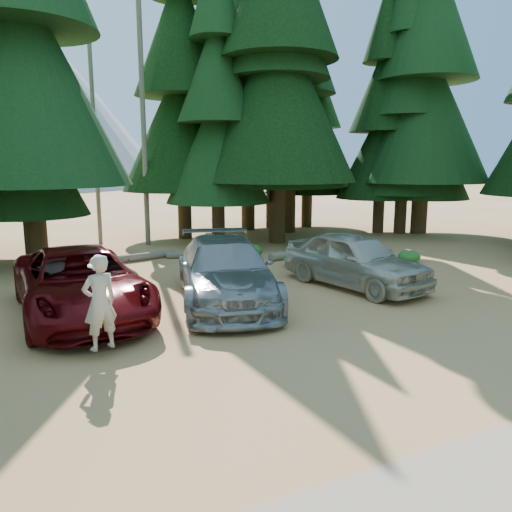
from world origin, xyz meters
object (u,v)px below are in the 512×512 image
(log_mid, at_px, (206,254))
(red_pickup, at_px, (80,283))
(frisbee_player, at_px, (100,302))
(log_right, at_px, (317,251))
(silver_minivan_center, at_px, (225,271))
(silver_minivan_right, at_px, (355,260))
(log_left, at_px, (126,259))

(log_mid, bearing_deg, red_pickup, -114.65)
(frisbee_player, xyz_separation_m, log_right, (10.32, 8.05, -1.03))
(silver_minivan_center, distance_m, log_right, 8.32)
(silver_minivan_center, distance_m, silver_minivan_right, 4.40)
(red_pickup, distance_m, silver_minivan_right, 8.28)
(silver_minivan_right, relative_size, log_mid, 1.56)
(frisbee_player, xyz_separation_m, log_mid, (5.75, 9.46, -1.06))
(red_pickup, relative_size, log_left, 1.46)
(log_left, bearing_deg, silver_minivan_right, -63.22)
(red_pickup, relative_size, silver_minivan_center, 1.01)
(log_left, bearing_deg, frisbee_player, -116.01)
(silver_minivan_right, xyz_separation_m, log_right, (2.05, 5.38, -0.71))
(silver_minivan_right, bearing_deg, frisbee_player, -172.26)
(red_pickup, bearing_deg, log_right, 22.97)
(frisbee_player, height_order, log_left, frisbee_player)
(silver_minivan_center, height_order, log_left, silver_minivan_center)
(red_pickup, height_order, log_mid, red_pickup)
(silver_minivan_center, height_order, silver_minivan_right, silver_minivan_center)
(silver_minivan_right, bearing_deg, log_left, 118.43)
(red_pickup, relative_size, silver_minivan_right, 1.22)
(frisbee_player, bearing_deg, log_right, -159.47)
(silver_minivan_right, xyz_separation_m, frisbee_player, (-8.27, -2.67, 0.32))
(log_mid, bearing_deg, silver_minivan_center, -87.65)
(silver_minivan_center, relative_size, silver_minivan_right, 1.21)
(silver_minivan_right, height_order, frisbee_player, frisbee_player)
(log_mid, bearing_deg, log_left, -169.49)
(frisbee_player, height_order, log_mid, frisbee_player)
(red_pickup, bearing_deg, silver_minivan_right, -6.03)
(red_pickup, xyz_separation_m, log_right, (10.31, 4.78, -0.71))
(log_right, bearing_deg, red_pickup, -167.06)
(silver_minivan_right, bearing_deg, log_mid, 100.19)
(frisbee_player, distance_m, log_left, 10.26)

